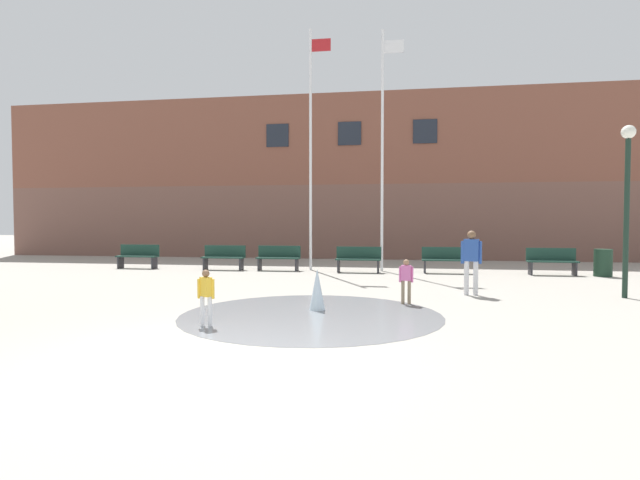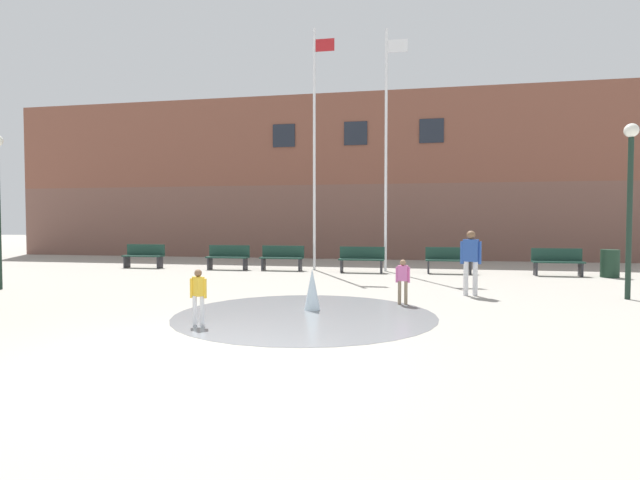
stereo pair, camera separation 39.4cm
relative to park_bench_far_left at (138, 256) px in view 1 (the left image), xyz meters
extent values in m
plane|color=#9E998E|center=(7.58, -11.50, -0.48)|extent=(100.00, 100.00, 0.00)
cube|color=brown|center=(7.58, 8.86, 1.30)|extent=(36.00, 6.00, 3.56)
cube|color=brown|center=(7.58, 8.86, 5.26)|extent=(36.00, 6.00, 4.36)
cube|color=#1E232D|center=(4.08, 5.84, 5.48)|extent=(1.10, 0.06, 1.10)
cube|color=#1E232D|center=(7.58, 5.84, 5.48)|extent=(1.10, 0.06, 1.10)
cube|color=#1E232D|center=(11.08, 5.84, 5.48)|extent=(1.10, 0.06, 1.10)
cylinder|color=gray|center=(8.28, -8.33, -0.48)|extent=(5.09, 5.09, 0.01)
cone|color=silver|center=(8.31, -7.79, -0.05)|extent=(0.34, 0.34, 0.85)
cube|color=#28282D|center=(-0.70, -0.06, -0.26)|extent=(0.06, 0.40, 0.44)
cube|color=#28282D|center=(0.70, -0.06, -0.26)|extent=(0.06, 0.40, 0.44)
cube|color=#19382D|center=(0.00, -0.06, -0.01)|extent=(1.60, 0.44, 0.05)
cube|color=#19382D|center=(0.00, 0.14, 0.22)|extent=(1.60, 0.04, 0.42)
cube|color=#28282D|center=(2.78, -0.13, -0.26)|extent=(0.06, 0.40, 0.44)
cube|color=#28282D|center=(4.18, -0.13, -0.26)|extent=(0.06, 0.40, 0.44)
cube|color=#19382D|center=(3.48, -0.13, -0.01)|extent=(1.60, 0.44, 0.05)
cube|color=#19382D|center=(3.48, 0.07, 0.22)|extent=(1.60, 0.04, 0.42)
cube|color=#28282D|center=(4.86, -0.04, -0.26)|extent=(0.06, 0.40, 0.44)
cube|color=#28282D|center=(6.26, -0.04, -0.26)|extent=(0.06, 0.40, 0.44)
cube|color=#19382D|center=(5.56, -0.04, -0.01)|extent=(1.60, 0.44, 0.05)
cube|color=#19382D|center=(5.56, 0.16, 0.22)|extent=(1.60, 0.04, 0.42)
cube|color=#28282D|center=(7.82, -0.26, -0.26)|extent=(0.06, 0.40, 0.44)
cube|color=#28282D|center=(9.22, -0.26, -0.26)|extent=(0.06, 0.40, 0.44)
cube|color=#19382D|center=(8.52, -0.26, -0.01)|extent=(1.60, 0.44, 0.05)
cube|color=#19382D|center=(8.52, -0.06, 0.22)|extent=(1.60, 0.04, 0.42)
cube|color=#28282D|center=(10.84, -0.05, -0.26)|extent=(0.06, 0.40, 0.44)
cube|color=#28282D|center=(12.24, -0.05, -0.26)|extent=(0.06, 0.40, 0.44)
cube|color=#19382D|center=(11.54, -0.05, -0.01)|extent=(1.60, 0.44, 0.05)
cube|color=#19382D|center=(11.54, 0.15, 0.22)|extent=(1.60, 0.04, 0.42)
cube|color=#28282D|center=(14.33, -0.10, -0.26)|extent=(0.06, 0.40, 0.44)
cube|color=#28282D|center=(15.73, -0.10, -0.26)|extent=(0.06, 0.40, 0.44)
cube|color=#19382D|center=(15.03, -0.10, -0.01)|extent=(1.60, 0.44, 0.05)
cube|color=#19382D|center=(15.03, 0.10, 0.22)|extent=(1.60, 0.04, 0.42)
cylinder|color=silver|center=(11.60, -5.17, -0.06)|extent=(0.12, 0.12, 0.84)
cylinder|color=silver|center=(11.82, -5.17, -0.06)|extent=(0.12, 0.12, 0.84)
cube|color=#284C9E|center=(11.71, -5.17, 0.63)|extent=(0.39, 0.31, 0.54)
sphere|color=brown|center=(11.71, -5.17, 1.01)|extent=(0.21, 0.21, 0.21)
cylinder|color=#284C9E|center=(11.50, -5.17, 0.58)|extent=(0.08, 0.08, 0.55)
cylinder|color=#284C9E|center=(11.92, -5.17, 0.58)|extent=(0.08, 0.08, 0.55)
cylinder|color=#89755B|center=(10.05, -6.77, -0.22)|extent=(0.07, 0.07, 0.52)
cylinder|color=#89755B|center=(10.18, -6.77, -0.22)|extent=(0.07, 0.07, 0.52)
cube|color=pink|center=(10.11, -6.77, 0.21)|extent=(0.23, 0.16, 0.33)
sphere|color=#997051|center=(10.11, -6.77, 0.44)|extent=(0.13, 0.13, 0.13)
cylinder|color=pink|center=(9.98, -6.77, 0.17)|extent=(0.05, 0.05, 0.34)
cylinder|color=pink|center=(10.24, -6.77, 0.17)|extent=(0.05, 0.05, 0.34)
cylinder|color=silver|center=(6.59, -9.65, -0.22)|extent=(0.07, 0.07, 0.52)
cylinder|color=silver|center=(6.73, -9.65, -0.22)|extent=(0.07, 0.07, 0.52)
cube|color=gold|center=(6.66, -9.65, 0.21)|extent=(0.24, 0.22, 0.33)
sphere|color=brown|center=(6.66, -9.65, 0.44)|extent=(0.13, 0.13, 0.13)
cylinder|color=gold|center=(6.53, -9.65, 0.17)|extent=(0.05, 0.05, 0.34)
cylinder|color=gold|center=(6.79, -9.65, 0.17)|extent=(0.05, 0.05, 0.34)
cylinder|color=silver|center=(6.68, 0.45, 3.96)|extent=(0.10, 0.10, 8.89)
cube|color=#B21E23|center=(7.08, 0.45, 7.78)|extent=(0.70, 0.02, 0.45)
cylinder|color=silver|center=(9.32, 0.45, 3.86)|extent=(0.10, 0.10, 8.69)
cube|color=silver|center=(9.72, 0.45, 7.58)|extent=(0.70, 0.02, 0.45)
cylinder|color=#192D23|center=(15.25, -5.05, 1.40)|extent=(0.12, 0.12, 3.75)
sphere|color=white|center=(15.25, -5.05, 3.43)|extent=(0.32, 0.32, 0.32)
cylinder|color=#193323|center=(16.57, -0.22, -0.03)|extent=(0.56, 0.56, 0.90)
camera|label=1|loc=(9.98, -17.81, 1.35)|focal=28.00mm
camera|label=2|loc=(10.37, -17.74, 1.35)|focal=28.00mm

